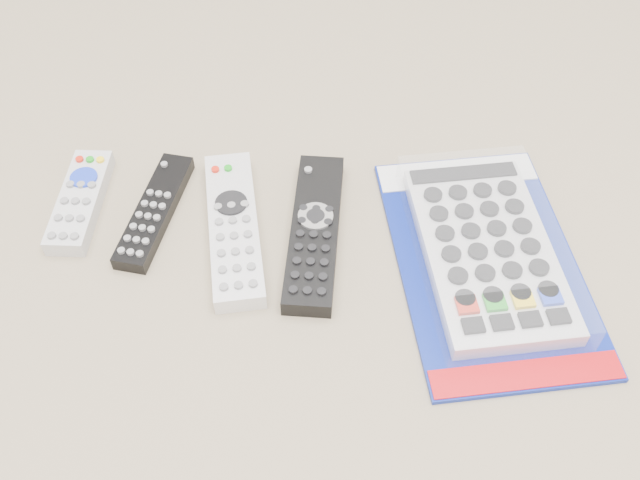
{
  "coord_description": "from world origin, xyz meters",
  "views": [
    {
      "loc": [
        0.04,
        -0.45,
        0.58
      ],
      "look_at": [
        0.02,
        0.02,
        0.01
      ],
      "focal_mm": 40.0,
      "sensor_mm": 36.0,
      "label": 1
    }
  ],
  "objects_px": {
    "remote_large_black": "(315,231)",
    "remote_silver_dvd": "(234,227)",
    "remote_slim_black": "(155,211)",
    "remote_small_grey": "(80,201)",
    "jumbo_remote_packaged": "(488,249)"
  },
  "relations": [
    {
      "from": "remote_large_black",
      "to": "remote_silver_dvd",
      "type": "bearing_deg",
      "value": -178.75
    },
    {
      "from": "remote_slim_black",
      "to": "remote_large_black",
      "type": "xyz_separation_m",
      "value": [
        0.18,
        -0.02,
        0.0
      ]
    },
    {
      "from": "remote_small_grey",
      "to": "remote_silver_dvd",
      "type": "height_order",
      "value": "remote_silver_dvd"
    },
    {
      "from": "remote_silver_dvd",
      "to": "remote_large_black",
      "type": "height_order",
      "value": "same"
    },
    {
      "from": "remote_small_grey",
      "to": "remote_slim_black",
      "type": "relative_size",
      "value": 0.86
    },
    {
      "from": "remote_small_grey",
      "to": "jumbo_remote_packaged",
      "type": "distance_m",
      "value": 0.44
    },
    {
      "from": "jumbo_remote_packaged",
      "to": "remote_small_grey",
      "type": "bearing_deg",
      "value": 163.22
    },
    {
      "from": "remote_small_grey",
      "to": "remote_large_black",
      "type": "bearing_deg",
      "value": -7.55
    },
    {
      "from": "remote_small_grey",
      "to": "remote_large_black",
      "type": "distance_m",
      "value": 0.26
    },
    {
      "from": "remote_silver_dvd",
      "to": "remote_small_grey",
      "type": "bearing_deg",
      "value": 158.87
    },
    {
      "from": "remote_silver_dvd",
      "to": "jumbo_remote_packaged",
      "type": "xyz_separation_m",
      "value": [
        0.26,
        -0.02,
        0.01
      ]
    },
    {
      "from": "remote_silver_dvd",
      "to": "jumbo_remote_packaged",
      "type": "distance_m",
      "value": 0.27
    },
    {
      "from": "remote_slim_black",
      "to": "remote_silver_dvd",
      "type": "xyz_separation_m",
      "value": [
        0.09,
        -0.02,
        0.0
      ]
    },
    {
      "from": "remote_silver_dvd",
      "to": "remote_large_black",
      "type": "distance_m",
      "value": 0.09
    },
    {
      "from": "remote_silver_dvd",
      "to": "remote_large_black",
      "type": "xyz_separation_m",
      "value": [
        0.09,
        -0.0,
        -0.0
      ]
    }
  ]
}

